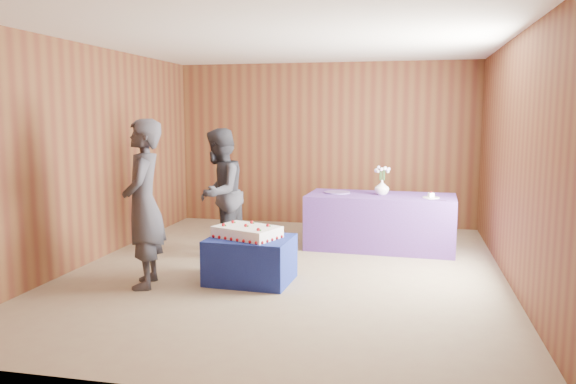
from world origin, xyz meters
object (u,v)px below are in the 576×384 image
(cake_table, at_px, (250,260))
(sheet_cake, at_px, (247,232))
(serving_table, at_px, (380,222))
(vase, at_px, (382,187))
(guest_left, at_px, (144,204))
(guest_right, at_px, (219,193))

(cake_table, relative_size, sheet_cake, 1.09)
(cake_table, bearing_deg, serving_table, 58.39)
(serving_table, bearing_deg, sheet_cake, -123.04)
(cake_table, xyz_separation_m, vase, (1.34, 1.92, 0.60))
(serving_table, bearing_deg, vase, 71.15)
(sheet_cake, bearing_deg, guest_left, -137.56)
(guest_right, bearing_deg, cake_table, 36.98)
(cake_table, height_order, serving_table, serving_table)
(serving_table, xyz_separation_m, guest_right, (-2.03, -0.89, 0.46))
(guest_left, height_order, guest_right, guest_left)
(serving_table, relative_size, sheet_cake, 2.42)
(vase, height_order, guest_right, guest_right)
(serving_table, distance_m, guest_right, 2.26)
(cake_table, xyz_separation_m, guest_left, (-1.07, -0.39, 0.65))
(cake_table, height_order, guest_right, guest_right)
(sheet_cake, xyz_separation_m, guest_right, (-0.67, 1.00, 0.27))
(vase, distance_m, guest_left, 3.33)
(serving_table, height_order, guest_right, guest_right)
(guest_right, bearing_deg, guest_left, -12.39)
(sheet_cake, height_order, vase, vase)
(guest_left, bearing_deg, sheet_cake, 93.64)
(vase, bearing_deg, guest_left, -136.07)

